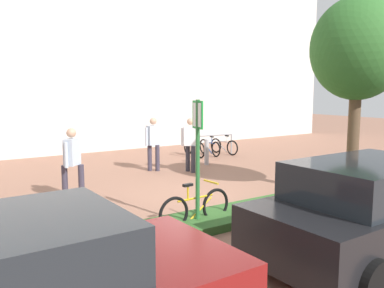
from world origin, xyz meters
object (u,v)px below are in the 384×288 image
at_px(tree_sidewalk, 358,50).
at_px(parking_sign_post, 198,145).
at_px(car_black_suv, 374,210).
at_px(person_shirt_blue, 72,159).
at_px(bollard_steel, 207,152).
at_px(bike_rack_cluster, 209,147).
at_px(bike_at_sign, 196,208).
at_px(person_casual_tan, 153,141).
at_px(person_shirt_white, 190,141).

xyz_separation_m(tree_sidewalk, parking_sign_post, (-4.45, 0.19, -1.95)).
bearing_deg(car_black_suv, person_shirt_blue, 115.94).
height_order(parking_sign_post, bollard_steel, parking_sign_post).
relative_size(bike_rack_cluster, bollard_steel, 2.33).
xyz_separation_m(bike_at_sign, person_casual_tan, (1.88, 5.21, 0.63)).
bearing_deg(person_casual_tan, car_black_suv, -93.04).
distance_m(person_shirt_blue, car_black_suv, 6.52).
bearing_deg(bollard_steel, car_black_suv, -107.40).
bearing_deg(car_black_suv, person_shirt_white, 79.55).
bearing_deg(tree_sidewalk, bike_rack_cluster, 83.52).
distance_m(tree_sidewalk, bike_at_sign, 5.48).
relative_size(bike_rack_cluster, car_black_suv, 0.49).
bearing_deg(car_black_suv, person_casual_tan, 86.96).
height_order(parking_sign_post, person_casual_tan, parking_sign_post).
bearing_deg(bollard_steel, bike_at_sign, -127.51).
bearing_deg(person_shirt_white, bollard_steel, 31.97).
xyz_separation_m(bollard_steel, car_black_suv, (-2.47, -7.87, 0.31)).
xyz_separation_m(tree_sidewalk, bollard_steel, (-0.52, 5.38, -3.08)).
distance_m(bike_rack_cluster, person_casual_tan, 3.76).
distance_m(person_casual_tan, person_shirt_blue, 3.89).
xyz_separation_m(person_casual_tan, person_shirt_blue, (-3.27, -2.10, 0.00)).
bearing_deg(bike_rack_cluster, person_shirt_blue, -151.11).
distance_m(bike_rack_cluster, person_shirt_blue, 7.61).
relative_size(parking_sign_post, bike_rack_cluster, 1.16).
bearing_deg(person_shirt_white, person_shirt_blue, -162.74).
bearing_deg(person_casual_tan, person_shirt_white, -41.92).
height_order(bollard_steel, person_shirt_blue, person_shirt_blue).
bearing_deg(bollard_steel, bike_rack_cluster, 51.34).
height_order(bike_at_sign, person_shirt_blue, person_shirt_blue).
distance_m(parking_sign_post, bike_rack_cluster, 8.71).
relative_size(bike_at_sign, car_black_suv, 0.39).
height_order(bike_rack_cluster, person_shirt_blue, person_shirt_blue).
distance_m(tree_sidewalk, person_shirt_blue, 7.21).
distance_m(person_casual_tan, car_black_suv, 7.97).
distance_m(tree_sidewalk, parking_sign_post, 4.86).
bearing_deg(person_shirt_blue, parking_sign_post, -66.44).
xyz_separation_m(bike_rack_cluster, car_black_suv, (-3.79, -9.52, 0.41)).
height_order(parking_sign_post, car_black_suv, parking_sign_post).
bearing_deg(car_black_suv, bollard_steel, 72.60).
height_order(parking_sign_post, person_shirt_white, parking_sign_post).
relative_size(person_casual_tan, person_shirt_blue, 1.00).
xyz_separation_m(parking_sign_post, person_shirt_blue, (-1.39, 3.18, -0.60)).
bearing_deg(parking_sign_post, bollard_steel, 52.86).
bearing_deg(bollard_steel, parking_sign_post, -127.14).
bearing_deg(bike_rack_cluster, bike_at_sign, -127.79).
height_order(bollard_steel, car_black_suv, car_black_suv).
bearing_deg(car_black_suv, tree_sidewalk, 39.80).
xyz_separation_m(parking_sign_post, person_casual_tan, (1.89, 5.28, -0.60)).
xyz_separation_m(parking_sign_post, bollard_steel, (3.93, 5.19, -1.14)).
distance_m(bike_at_sign, person_casual_tan, 5.57).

